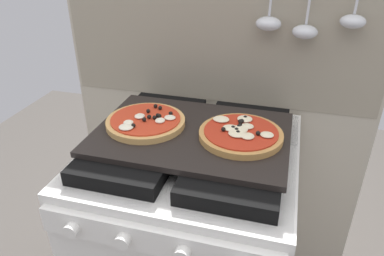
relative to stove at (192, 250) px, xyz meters
The scene contains 5 objects.
kitchen_backsplash 0.48m from the stove, 89.39° to the left, with size 1.10×0.09×1.55m.
stove is the anchor object (origin of this frame).
baking_tray 0.46m from the stove, 90.00° to the left, with size 0.54×0.38×0.02m, color black.
pizza_left 0.50m from the stove, behind, with size 0.23×0.23×0.03m.
pizza_right 0.50m from the stove, ahead, with size 0.23×0.23×0.03m.
Camera 1 is at (0.24, -0.86, 1.42)m, focal length 34.08 mm.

